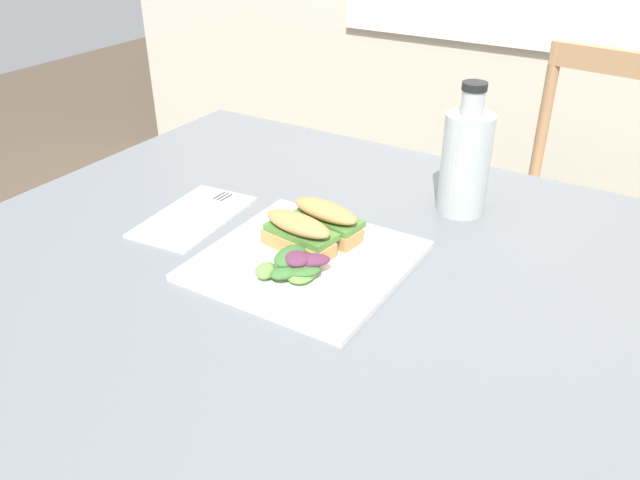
{
  "coord_description": "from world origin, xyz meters",
  "views": [
    {
      "loc": [
        0.49,
        -0.68,
        1.23
      ],
      "look_at": [
        0.06,
        0.03,
        0.76
      ],
      "focal_mm": 35.78,
      "sensor_mm": 36.0,
      "label": 1
    }
  ],
  "objects_px": {
    "sandwich_half_front": "(299,232)",
    "bottle_cold_brew": "(465,167)",
    "fork_on_napkin": "(200,210)",
    "sandwich_half_back": "(326,219)",
    "dining_table": "(333,347)",
    "chair_wooden_far": "(572,226)",
    "plate_lunch": "(306,260)"
  },
  "relations": [
    {
      "from": "sandwich_half_front",
      "to": "bottle_cold_brew",
      "type": "height_order",
      "value": "bottle_cold_brew"
    },
    {
      "from": "fork_on_napkin",
      "to": "bottle_cold_brew",
      "type": "relative_size",
      "value": 0.84
    },
    {
      "from": "fork_on_napkin",
      "to": "sandwich_half_back",
      "type": "bearing_deg",
      "value": 7.29
    },
    {
      "from": "dining_table",
      "to": "bottle_cold_brew",
      "type": "bearing_deg",
      "value": 76.96
    },
    {
      "from": "sandwich_half_back",
      "to": "fork_on_napkin",
      "type": "xyz_separation_m",
      "value": [
        -0.23,
        -0.03,
        -0.03
      ]
    },
    {
      "from": "sandwich_half_front",
      "to": "chair_wooden_far",
      "type": "bearing_deg",
      "value": 74.01
    },
    {
      "from": "dining_table",
      "to": "chair_wooden_far",
      "type": "distance_m",
      "value": 0.96
    },
    {
      "from": "sandwich_half_front",
      "to": "bottle_cold_brew",
      "type": "relative_size",
      "value": 0.55
    },
    {
      "from": "dining_table",
      "to": "sandwich_half_back",
      "type": "distance_m",
      "value": 0.19
    },
    {
      "from": "fork_on_napkin",
      "to": "bottle_cold_brew",
      "type": "distance_m",
      "value": 0.45
    },
    {
      "from": "chair_wooden_far",
      "to": "sandwich_half_back",
      "type": "relative_size",
      "value": 7.2
    },
    {
      "from": "plate_lunch",
      "to": "dining_table",
      "type": "bearing_deg",
      "value": -20.82
    },
    {
      "from": "dining_table",
      "to": "sandwich_half_front",
      "type": "distance_m",
      "value": 0.18
    },
    {
      "from": "fork_on_napkin",
      "to": "chair_wooden_far",
      "type": "bearing_deg",
      "value": 61.45
    },
    {
      "from": "bottle_cold_brew",
      "to": "sandwich_half_front",
      "type": "bearing_deg",
      "value": -119.98
    },
    {
      "from": "plate_lunch",
      "to": "sandwich_half_back",
      "type": "xyz_separation_m",
      "value": [
        -0.01,
        0.07,
        0.03
      ]
    },
    {
      "from": "sandwich_half_back",
      "to": "fork_on_napkin",
      "type": "height_order",
      "value": "sandwich_half_back"
    },
    {
      "from": "fork_on_napkin",
      "to": "bottle_cold_brew",
      "type": "height_order",
      "value": "bottle_cold_brew"
    },
    {
      "from": "fork_on_napkin",
      "to": "dining_table",
      "type": "bearing_deg",
      "value": -12.33
    },
    {
      "from": "plate_lunch",
      "to": "sandwich_half_back",
      "type": "bearing_deg",
      "value": 96.79
    },
    {
      "from": "plate_lunch",
      "to": "sandwich_half_front",
      "type": "height_order",
      "value": "sandwich_half_front"
    },
    {
      "from": "chair_wooden_far",
      "to": "sandwich_half_front",
      "type": "xyz_separation_m",
      "value": [
        -0.26,
        -0.89,
        0.33
      ]
    },
    {
      "from": "dining_table",
      "to": "bottle_cold_brew",
      "type": "height_order",
      "value": "bottle_cold_brew"
    },
    {
      "from": "dining_table",
      "to": "sandwich_half_front",
      "type": "xyz_separation_m",
      "value": [
        -0.08,
        0.04,
        0.15
      ]
    },
    {
      "from": "plate_lunch",
      "to": "fork_on_napkin",
      "type": "relative_size",
      "value": 1.53
    },
    {
      "from": "plate_lunch",
      "to": "bottle_cold_brew",
      "type": "distance_m",
      "value": 0.32
    },
    {
      "from": "sandwich_half_front",
      "to": "sandwich_half_back",
      "type": "xyz_separation_m",
      "value": [
        0.01,
        0.06,
        0.0
      ]
    },
    {
      "from": "sandwich_half_back",
      "to": "dining_table",
      "type": "bearing_deg",
      "value": -53.68
    },
    {
      "from": "plate_lunch",
      "to": "chair_wooden_far",
      "type": "bearing_deg",
      "value": 75.54
    },
    {
      "from": "dining_table",
      "to": "chair_wooden_far",
      "type": "bearing_deg",
      "value": 79.46
    },
    {
      "from": "sandwich_half_back",
      "to": "plate_lunch",
      "type": "bearing_deg",
      "value": -83.21
    },
    {
      "from": "sandwich_half_back",
      "to": "bottle_cold_brew",
      "type": "height_order",
      "value": "bottle_cold_brew"
    }
  ]
}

